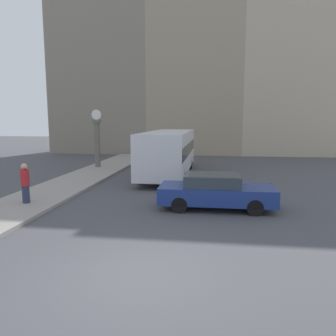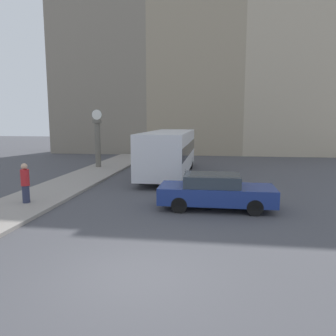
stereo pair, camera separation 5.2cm
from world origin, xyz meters
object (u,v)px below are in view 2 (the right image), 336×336
sedan_car (215,191)px  bus_distant (169,150)px  street_clock (98,140)px  pedestrian_red_top (25,183)px

sedan_car → bus_distant: (-2.92, 7.71, 0.90)m
street_clock → bus_distant: bearing=-20.8°
bus_distant → sedan_car: bearing=-69.2°
sedan_car → pedestrian_red_top: (-7.78, -0.68, 0.26)m
sedan_car → pedestrian_red_top: 7.81m
street_clock → pedestrian_red_top: street_clock is taller
pedestrian_red_top → street_clock: bearing=93.7°
sedan_car → pedestrian_red_top: bearing=-175.0°
street_clock → pedestrian_red_top: bearing=-86.3°
sedan_car → street_clock: 13.03m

